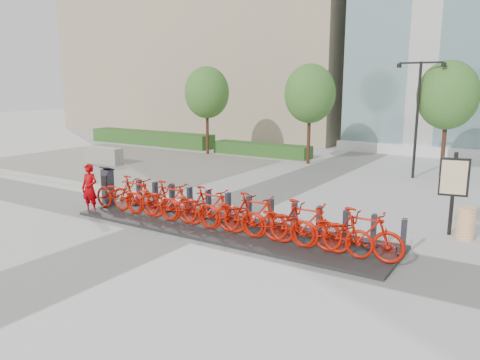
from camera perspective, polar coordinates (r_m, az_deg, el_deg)
The scene contains 28 objects.
ground at distance 13.87m, azimuth -6.86°, elevation -5.46°, with size 120.00×120.00×0.00m, color #BBBBBB.
gravel_patch at distance 25.57m, azimuth -14.29°, elevation 2.10°, with size 14.00×14.00×0.00m, color slate.
curb at distance 22.45m, azimuth -23.79°, elevation 0.38°, with size 14.00×0.25×0.15m, color #A9AA93.
hedge_a at distance 32.87m, azimuth -10.87°, elevation 5.06°, with size 10.00×1.40×0.90m, color #215716.
hedge_b at distance 27.26m, azimuth 2.62°, elevation 3.75°, with size 6.00×1.20×0.70m, color #215716.
tree_0 at distance 27.66m, azimuth -4.07°, elevation 10.58°, with size 2.60×2.60×5.10m.
tree_1 at distance 24.35m, azimuth 8.52°, elevation 10.36°, with size 2.60×2.60×5.10m.
tree_2 at distance 22.48m, azimuth 24.01°, elevation 9.42°, with size 2.60×2.60×5.10m.
streetlamp at distance 21.69m, azimuth 20.87°, elevation 8.41°, with size 2.00×0.20×5.00m.
dock_pad at distance 13.34m, azimuth -1.70°, elevation -5.90°, with size 9.60×2.40×0.08m, color black.
dock_rail_posts at distance 13.37m, azimuth 0.93°, elevation -3.78°, with size 8.74×0.50×0.85m, color #282832, non-canonical shape.
bike_0 at distance 15.42m, azimuth -14.54°, elevation -1.66°, with size 0.71×2.04×1.07m, color #A50F02.
bike_1 at distance 14.89m, azimuth -12.65°, elevation -1.80°, with size 0.56×1.98×1.19m, color #A50F02.
bike_2 at distance 14.42m, azimuth -10.62°, elevation -2.39°, with size 0.71×2.04×1.07m, color #A50F02.
bike_3 at distance 13.93m, azimuth -8.46°, elevation -2.56°, with size 0.56×1.98×1.19m, color #A50F02.
bike_4 at distance 13.50m, azimuth -6.14°, elevation -3.22°, with size 0.71×2.04×1.07m, color #A50F02.
bike_5 at distance 13.06m, azimuth -3.67°, elevation -3.41°, with size 0.56×1.98×1.19m, color #A50F02.
bike_6 at distance 12.67m, azimuth -1.03°, elevation -4.13°, with size 0.71×2.04×1.07m, color #A50F02.
bike_7 at distance 12.29m, azimuth 1.77°, elevation -4.35°, with size 0.56×1.98×1.19m, color #A50F02.
bike_8 at distance 11.97m, azimuth 4.74°, elevation -5.11°, with size 0.71×2.04×1.07m, color #A50F02.
bike_9 at distance 11.65m, azimuth 7.89°, elevation -5.35°, with size 0.56×1.98×1.19m, color #A50F02.
bike_10 at distance 11.40m, azimuth 11.19°, elevation -6.15°, with size 0.71×2.04×1.07m, color #A50F02.
bike_11 at distance 11.16m, azimuth 14.66°, elevation -6.39°, with size 0.56×1.98×1.19m, color #A50F02.
kiosk at distance 16.35m, azimuth -15.82°, elevation -0.69°, with size 0.44×0.39×1.29m.
worker_red at distance 15.65m, azimuth -17.85°, elevation -0.99°, with size 0.58×0.38×1.59m, color #9A0005.
construction_barrel at distance 13.76m, azimuth 25.81°, elevation -4.79°, with size 0.46×0.46×0.88m, color orange.
jersey_barrier at distance 25.30m, azimuth -16.28°, elevation 2.87°, with size 2.22×0.60×0.86m, color #A9AC96.
map_sign at distance 13.78m, azimuth 24.62°, elevation -0.07°, with size 0.75×0.26×2.29m.
Camera 1 is at (8.48, -10.21, 4.03)m, focal length 35.00 mm.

